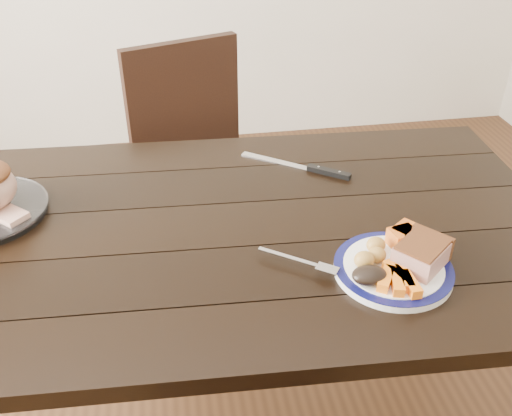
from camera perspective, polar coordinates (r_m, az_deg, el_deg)
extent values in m
cube|color=black|center=(1.34, -3.51, -2.34)|extent=(1.64, 0.98, 0.04)
cube|color=black|center=(2.01, 17.11, -3.48)|extent=(0.07, 0.07, 0.71)
cube|color=black|center=(2.04, -4.55, 1.82)|extent=(0.54, 0.54, 0.04)
cube|color=black|center=(2.09, -7.24, 10.18)|extent=(0.41, 0.18, 0.46)
cube|color=black|center=(2.37, -2.24, 0.07)|extent=(0.04, 0.04, 0.43)
cube|color=black|center=(2.11, 2.26, -4.61)|extent=(0.04, 0.04, 0.43)
cube|color=black|center=(2.26, -10.38, -2.37)|extent=(0.04, 0.04, 0.43)
cube|color=black|center=(1.99, -6.74, -7.69)|extent=(0.04, 0.04, 0.43)
cylinder|color=white|center=(1.22, 13.53, -6.02)|extent=(0.24, 0.24, 0.02)
torus|color=#0C0E40|center=(1.21, 13.58, -5.71)|extent=(0.24, 0.24, 0.02)
cube|color=tan|center=(1.21, 16.21, -4.49)|extent=(0.14, 0.13, 0.05)
ellipsoid|color=gold|center=(1.23, 11.90, -3.64)|extent=(0.04, 0.04, 0.03)
ellipsoid|color=gold|center=(1.20, 11.99, -4.61)|extent=(0.04, 0.03, 0.03)
ellipsoid|color=gold|center=(1.18, 10.78, -5.12)|extent=(0.04, 0.04, 0.04)
cube|color=orange|center=(1.16, 12.87, -6.91)|extent=(0.06, 0.07, 0.02)
cube|color=orange|center=(1.17, 14.62, -6.81)|extent=(0.03, 0.07, 0.02)
cube|color=orange|center=(1.16, 15.16, -7.35)|extent=(0.02, 0.07, 0.02)
cube|color=orange|center=(1.15, 13.95, -7.22)|extent=(0.04, 0.07, 0.02)
cube|color=orange|center=(1.18, 13.88, -6.32)|extent=(0.04, 0.07, 0.02)
cube|color=orange|center=(1.26, 15.78, -3.11)|extent=(0.07, 0.06, 0.04)
cube|color=orange|center=(1.26, 14.41, -2.89)|extent=(0.06, 0.06, 0.04)
cube|color=orange|center=(1.27, 14.73, -2.53)|extent=(0.07, 0.07, 0.04)
ellipsoid|color=black|center=(1.15, 11.27, -6.61)|extent=(0.07, 0.05, 0.03)
cube|color=silver|center=(1.20, 3.31, -5.03)|extent=(0.12, 0.09, 0.00)
cube|color=silver|center=(1.18, 7.14, -6.09)|extent=(0.05, 0.05, 0.00)
cube|color=tan|center=(1.43, -23.31, -0.78)|extent=(0.09, 0.09, 0.02)
cube|color=silver|center=(1.59, 1.88, 4.73)|extent=(0.17, 0.14, 0.00)
cube|color=black|center=(1.54, 7.30, 3.59)|extent=(0.11, 0.09, 0.01)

